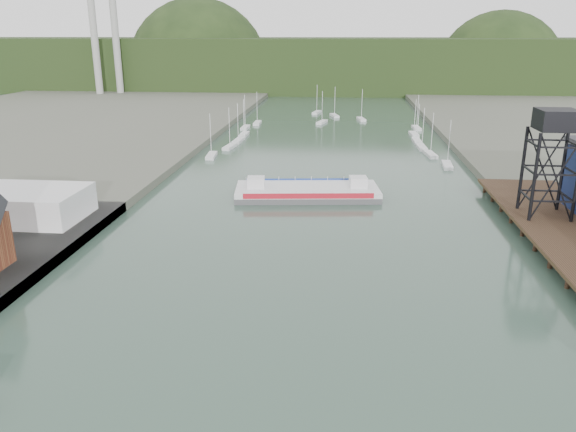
# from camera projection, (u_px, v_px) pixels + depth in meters

# --- Properties ---
(white_shed) EXTENTS (18.00, 12.00, 4.50)m
(white_shed) POSITION_uv_depth(u_px,v_px,m) (23.00, 204.00, 85.29)
(white_shed) COLOR silver
(white_shed) RESTS_ON west_quay
(lift_tower) EXTENTS (6.50, 6.50, 16.00)m
(lift_tower) POSITION_uv_depth(u_px,v_px,m) (556.00, 127.00, 81.70)
(lift_tower) COLOR black
(lift_tower) RESTS_ON east_pier
(marina_sailboats) EXTENTS (57.71, 92.65, 0.90)m
(marina_sailboats) POSITION_uv_depth(u_px,v_px,m) (330.00, 133.00, 165.87)
(marina_sailboats) COLOR silver
(marina_sailboats) RESTS_ON ground
(smokestacks) EXTENTS (11.20, 8.20, 60.00)m
(smokestacks) POSITION_uv_depth(u_px,v_px,m) (104.00, 30.00, 255.63)
(smokestacks) COLOR #9C9C97
(smokestacks) RESTS_ON ground
(distant_hills) EXTENTS (500.00, 120.00, 80.00)m
(distant_hills) POSITION_uv_depth(u_px,v_px,m) (331.00, 67.00, 317.19)
(distant_hills) COLOR black
(distant_hills) RESTS_ON ground
(chain_ferry) EXTENTS (26.94, 13.25, 3.73)m
(chain_ferry) POSITION_uv_depth(u_px,v_px,m) (307.00, 191.00, 102.65)
(chain_ferry) COLOR #4B4B4E
(chain_ferry) RESTS_ON ground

